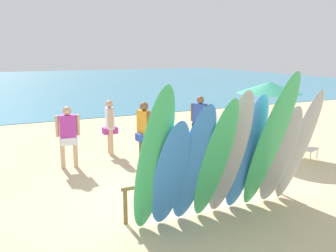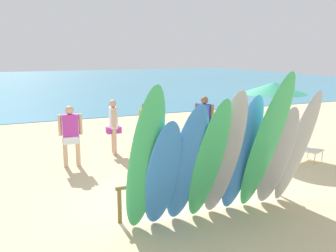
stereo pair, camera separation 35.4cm
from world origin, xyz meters
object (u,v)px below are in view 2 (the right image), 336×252
Objects in this scene: surfboard_grey_8 at (297,149)px; beachgoer_by_water at (71,132)px; surfboard_green_3 at (208,163)px; beachgoer_photographing at (113,123)px; beachgoer_strolling at (146,128)px; surfboard_blue_5 at (242,155)px; beach_chair_red at (306,144)px; surfboard_blue_1 at (162,176)px; surfboard_blue_2 at (186,167)px; surfboard_grey_7 at (277,158)px; surfboard_grey_4 at (225,156)px; surfboard_rack at (206,181)px; surfboard_green_6 at (265,146)px; beachgoer_midbeach at (204,119)px; beach_umbrella at (274,88)px; surfboard_green_0 at (145,163)px.

surfboard_grey_8 is 1.53× the size of beachgoer_by_water.
beachgoer_by_water is at bearing 109.25° from surfboard_green_3.
beachgoer_strolling is at bearing -148.63° from beachgoer_photographing.
beachgoer_strolling is 1.33m from beachgoer_photographing.
beach_chair_red is (3.47, 2.16, -0.64)m from surfboard_blue_5.
surfboard_blue_2 is at bearing 0.69° from surfboard_blue_1.
surfboard_grey_8 reaches higher than surfboard_green_3.
surfboard_green_3 is 0.75m from surfboard_blue_5.
surfboard_grey_7 reaches higher than surfboard_blue_1.
surfboard_green_3 is at bearing -166.19° from surfboard_grey_4.
surfboard_rack is at bearing 122.02° from surfboard_blue_5.
surfboard_rack is at bearing 134.56° from surfboard_green_6.
surfboard_grey_8 is at bearing 2.10° from surfboard_green_3.
surfboard_grey_8 is at bearing 0.42° from surfboard_blue_2.
beach_umbrella reaches higher than beachgoer_midbeach.
beach_chair_red is at bearing 27.05° from surfboard_blue_1.
beach_umbrella is at bearing -104.12° from beachgoer_photographing.
surfboard_grey_4 is at bearing 3.25° from surfboard_blue_1.
beach_umbrella reaches higher than beachgoer_strolling.
surfboard_blue_2 is 0.96× the size of surfboard_green_3.
surfboard_blue_2 is 1.14× the size of beach_umbrella.
surfboard_green_0 is 0.71m from surfboard_blue_2.
surfboard_grey_7 is 2.52× the size of beach_chair_red.
surfboard_grey_8 is (1.49, -0.00, -0.04)m from surfboard_grey_4.
surfboard_blue_5 is 0.82× the size of surfboard_green_6.
surfboard_grey_7 reaches higher than surfboard_rack.
beach_umbrella is at bearing 18.18° from beachgoer_midbeach.
surfboard_grey_7 is at bearing -29.97° from surfboard_rack.
surfboard_blue_2 is 1.50× the size of beachgoer_by_water.
surfboard_green_0 is at bearing -76.50° from beachgoer_by_water.
surfboard_grey_4 reaches higher than surfboard_grey_7.
beachgoer_midbeach is 1.03× the size of beachgoer_photographing.
beachgoer_photographing is (-2.04, 4.83, -0.23)m from surfboard_grey_8.
surfboard_green_0 is 5.79m from beach_chair_red.
surfboard_green_6 reaches higher than beachgoer_midbeach.
surfboard_grey_8 is at bearing -122.08° from beach_umbrella.
surfboard_blue_1 is at bearing 174.77° from surfboard_grey_8.
surfboard_green_6 reaches higher than surfboard_blue_2.
beach_umbrella is (4.16, 3.16, 0.77)m from surfboard_blue_2.
surfboard_grey_8 is at bearing 0.60° from surfboard_grey_4.
surfboard_blue_2 is (0.70, 0.04, -0.15)m from surfboard_green_0.
beachgoer_strolling is (0.30, 3.67, -0.17)m from surfboard_green_3.
surfboard_blue_5 is at bearing -135.20° from beach_umbrella.
surfboard_green_6 is (1.80, -0.11, 0.32)m from surfboard_blue_1.
beachgoer_strolling is (-1.98, -0.64, 0.02)m from beachgoer_midbeach.
surfboard_grey_4 is at bearing 170.52° from beachgoer_strolling.
surfboard_blue_1 is 1.12m from surfboard_grey_4.
beach_chair_red is (2.37, 2.25, -0.66)m from surfboard_grey_8.
surfboard_green_6 is at bearing -38.25° from surfboard_blue_5.
surfboard_blue_5 is 1.49× the size of beachgoer_photographing.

